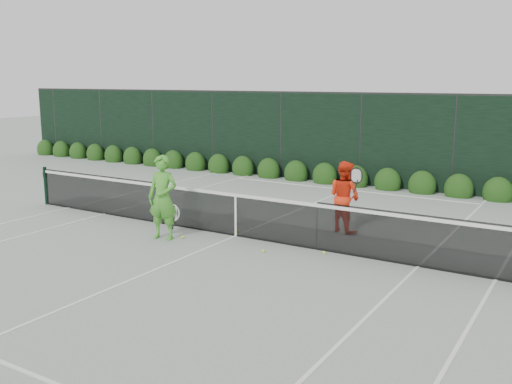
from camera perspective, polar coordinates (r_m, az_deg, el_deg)
The scene contains 8 objects.
ground at distance 12.88m, azimuth -2.02°, elevation -4.43°, with size 80.00×80.00×0.00m, color gray.
tennis_net at distance 12.76m, azimuth -2.13°, elevation -2.12°, with size 12.90×0.10×1.07m.
player_woman at distance 12.63m, azimuth -9.30°, elevation -0.55°, with size 0.76×0.58×1.86m.
player_man at distance 13.25m, azimuth 8.84°, elevation -0.45°, with size 0.99×0.88×1.65m.
court_lines at distance 12.88m, azimuth -2.02°, elevation -4.41°, with size 11.03×23.83×0.01m.
windscreen_fence at distance 10.44m, azimuth -10.29°, elevation 0.22°, with size 32.00×21.07×3.06m.
hedge_row at distance 19.06m, azimuth 9.89°, elevation 1.27°, with size 31.66×0.65×0.94m.
tennis_balls at distance 12.62m, azimuth -2.30°, elevation -4.61°, with size 4.31×1.08×0.07m.
Camera 1 is at (6.85, -10.34, 3.47)m, focal length 40.00 mm.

